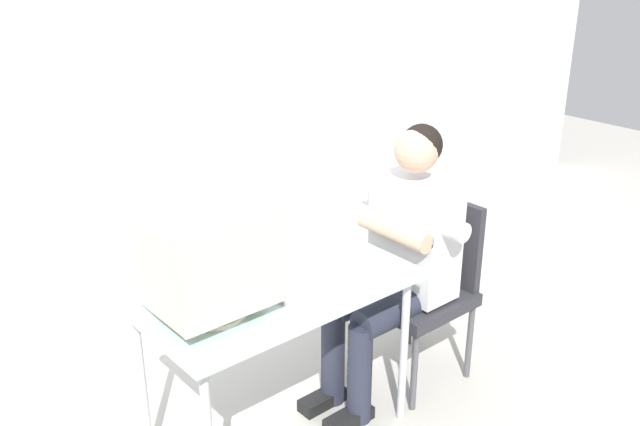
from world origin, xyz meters
TOP-DOWN VIEW (x-y plane):
  - wall_back at (0.30, 1.40)m, footprint 8.00×0.10m
  - desk at (0.00, 0.00)m, footprint 1.12×0.63m
  - crt_monitor at (-0.32, -0.03)m, footprint 0.42×0.36m
  - keyboard at (-0.01, -0.04)m, footprint 0.19×0.48m
  - office_chair at (0.85, -0.05)m, footprint 0.46×0.46m
  - person_seated at (0.66, -0.05)m, footprint 0.71×0.59m
  - potted_plant at (1.39, 0.54)m, footprint 0.66×0.62m
  - desk_mug at (0.08, 0.20)m, footprint 0.08×0.09m

SIDE VIEW (x-z plane):
  - potted_plant at x=1.39m, z-range -0.10..0.64m
  - office_chair at x=0.85m, z-range 0.05..0.95m
  - desk at x=0.00m, z-range 0.31..1.06m
  - person_seated at x=0.66m, z-range 0.06..1.34m
  - keyboard at x=-0.01m, z-range 0.75..0.78m
  - desk_mug at x=0.08m, z-range 0.75..0.84m
  - crt_monitor at x=-0.32m, z-range 0.77..1.18m
  - wall_back at x=0.30m, z-range 0.00..3.00m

